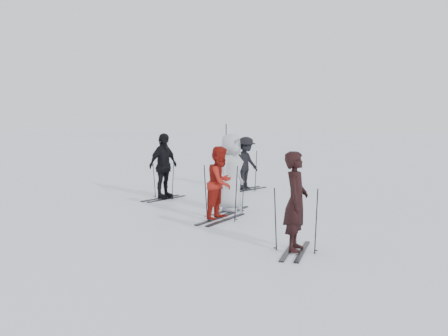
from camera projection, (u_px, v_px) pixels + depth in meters
name	position (u px, v px, depth m)	size (l,w,h in m)	color
ground	(205.00, 211.00, 14.10)	(120.00, 120.00, 0.00)	silver
skier_near_dark	(296.00, 203.00, 9.86)	(0.64, 0.42, 1.76)	black
skier_red	(221.00, 184.00, 12.84)	(0.81, 0.63, 1.67)	maroon
skier_grey	(231.00, 173.00, 13.99)	(0.94, 0.61, 1.92)	#A7ADB1
skier_uphill_left	(163.00, 167.00, 16.00)	(1.09, 0.45, 1.86)	black
skier_uphill_far	(246.00, 164.00, 17.90)	(1.08, 0.62, 1.67)	black
skis_near_dark	(296.00, 219.00, 9.89)	(0.85, 1.61, 1.18)	black
skis_red	(221.00, 192.00, 12.86)	(0.95, 1.79, 1.30)	black
skis_grey	(231.00, 189.00, 14.02)	(0.82, 1.55, 1.13)	black
skis_uphill_left	(163.00, 179.00, 16.03)	(0.85, 1.61, 1.17)	black
skis_uphill_far	(246.00, 169.00, 17.91)	(0.96, 1.82, 1.33)	black
piste_marker	(226.00, 147.00, 24.25)	(0.04, 0.04, 1.99)	black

